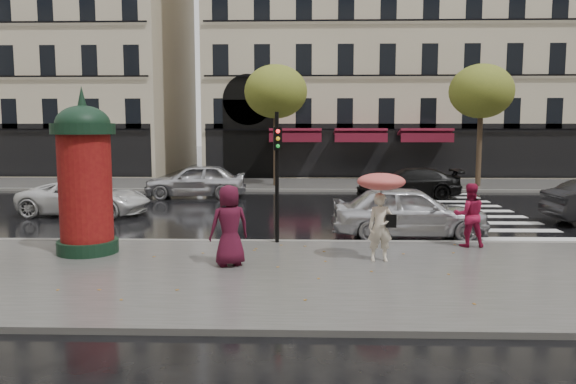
{
  "coord_description": "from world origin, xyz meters",
  "views": [
    {
      "loc": [
        -0.44,
        -12.63,
        3.36
      ],
      "look_at": [
        -0.86,
        1.5,
        1.69
      ],
      "focal_mm": 35.0,
      "sensor_mm": 36.0,
      "label": 1
    }
  ],
  "objects_px": {
    "traffic_light": "(277,164)",
    "car_silver": "(409,211)",
    "woman_red": "(469,215)",
    "morris_column": "(85,174)",
    "car_far_silver": "(195,181)",
    "car_white": "(85,198)",
    "man_burgundy": "(229,225)",
    "car_black": "(408,183)",
    "woman_umbrella": "(381,201)"
  },
  "relations": [
    {
      "from": "traffic_light",
      "to": "car_silver",
      "type": "bearing_deg",
      "value": 20.63
    },
    {
      "from": "woman_red",
      "to": "car_silver",
      "type": "distance_m",
      "value": 2.22
    },
    {
      "from": "morris_column",
      "to": "car_far_silver",
      "type": "xyz_separation_m",
      "value": [
        0.45,
        12.06,
        -1.34
      ]
    },
    {
      "from": "traffic_light",
      "to": "car_silver",
      "type": "height_order",
      "value": "traffic_light"
    },
    {
      "from": "car_white",
      "to": "morris_column",
      "type": "bearing_deg",
      "value": -153.12
    },
    {
      "from": "man_burgundy",
      "to": "car_far_silver",
      "type": "relative_size",
      "value": 0.4
    },
    {
      "from": "car_black",
      "to": "car_far_silver",
      "type": "relative_size",
      "value": 1.02
    },
    {
      "from": "car_white",
      "to": "car_far_silver",
      "type": "relative_size",
      "value": 1.02
    },
    {
      "from": "car_silver",
      "to": "car_white",
      "type": "bearing_deg",
      "value": 71.19
    },
    {
      "from": "traffic_light",
      "to": "car_black",
      "type": "bearing_deg",
      "value": 62.81
    },
    {
      "from": "car_silver",
      "to": "woman_red",
      "type": "bearing_deg",
      "value": -144.42
    },
    {
      "from": "car_white",
      "to": "car_black",
      "type": "xyz_separation_m",
      "value": [
        13.13,
        5.58,
        0.03
      ]
    },
    {
      "from": "car_silver",
      "to": "woman_umbrella",
      "type": "bearing_deg",
      "value": 159.4
    },
    {
      "from": "woman_umbrella",
      "to": "traffic_light",
      "type": "height_order",
      "value": "traffic_light"
    },
    {
      "from": "car_silver",
      "to": "car_white",
      "type": "relative_size",
      "value": 0.97
    },
    {
      "from": "woman_umbrella",
      "to": "morris_column",
      "type": "distance_m",
      "value": 7.45
    },
    {
      "from": "car_white",
      "to": "woman_red",
      "type": "bearing_deg",
      "value": -109.1
    },
    {
      "from": "woman_umbrella",
      "to": "car_white",
      "type": "bearing_deg",
      "value": 143.66
    },
    {
      "from": "man_burgundy",
      "to": "car_far_silver",
      "type": "xyz_separation_m",
      "value": [
        -3.38,
        13.3,
        -0.26
      ]
    },
    {
      "from": "woman_umbrella",
      "to": "morris_column",
      "type": "xyz_separation_m",
      "value": [
        -7.39,
        0.69,
        0.58
      ]
    },
    {
      "from": "morris_column",
      "to": "car_far_silver",
      "type": "relative_size",
      "value": 0.9
    },
    {
      "from": "woman_red",
      "to": "man_burgundy",
      "type": "bearing_deg",
      "value": 20.98
    },
    {
      "from": "car_far_silver",
      "to": "man_burgundy",
      "type": "bearing_deg",
      "value": 8.47
    },
    {
      "from": "car_far_silver",
      "to": "traffic_light",
      "type": "bearing_deg",
      "value": 16.41
    },
    {
      "from": "man_burgundy",
      "to": "traffic_light",
      "type": "height_order",
      "value": "traffic_light"
    },
    {
      "from": "woman_red",
      "to": "man_burgundy",
      "type": "distance_m",
      "value": 6.58
    },
    {
      "from": "man_burgundy",
      "to": "car_black",
      "type": "relative_size",
      "value": 0.39
    },
    {
      "from": "man_burgundy",
      "to": "car_white",
      "type": "distance_m",
      "value": 10.3
    },
    {
      "from": "woman_umbrella",
      "to": "car_white",
      "type": "relative_size",
      "value": 0.46
    },
    {
      "from": "woman_red",
      "to": "car_black",
      "type": "height_order",
      "value": "woman_red"
    },
    {
      "from": "morris_column",
      "to": "car_black",
      "type": "distance_m",
      "value": 16.2
    },
    {
      "from": "woman_red",
      "to": "car_far_silver",
      "type": "height_order",
      "value": "woman_red"
    },
    {
      "from": "woman_red",
      "to": "morris_column",
      "type": "bearing_deg",
      "value": 6.68
    },
    {
      "from": "woman_red",
      "to": "car_white",
      "type": "xyz_separation_m",
      "value": [
        -12.69,
        5.7,
        -0.31
      ]
    },
    {
      "from": "car_black",
      "to": "car_silver",
      "type": "bearing_deg",
      "value": -10.35
    },
    {
      "from": "woman_umbrella",
      "to": "woman_red",
      "type": "distance_m",
      "value": 3.18
    },
    {
      "from": "woman_umbrella",
      "to": "car_silver",
      "type": "bearing_deg",
      "value": 69.35
    },
    {
      "from": "morris_column",
      "to": "car_white",
      "type": "xyz_separation_m",
      "value": [
        -2.69,
        6.73,
        -1.48
      ]
    },
    {
      "from": "traffic_light",
      "to": "car_white",
      "type": "xyz_separation_m",
      "value": [
        -7.51,
        5.37,
        -1.65
      ]
    },
    {
      "from": "woman_red",
      "to": "traffic_light",
      "type": "xyz_separation_m",
      "value": [
        -5.19,
        0.33,
        1.34
      ]
    },
    {
      "from": "car_silver",
      "to": "car_white",
      "type": "distance_m",
      "value": 12.06
    },
    {
      "from": "woman_umbrella",
      "to": "man_burgundy",
      "type": "distance_m",
      "value": 3.64
    },
    {
      "from": "woman_red",
      "to": "morris_column",
      "type": "height_order",
      "value": "morris_column"
    },
    {
      "from": "man_burgundy",
      "to": "car_black",
      "type": "bearing_deg",
      "value": -140.93
    },
    {
      "from": "car_silver",
      "to": "car_black",
      "type": "relative_size",
      "value": 0.97
    },
    {
      "from": "woman_umbrella",
      "to": "traffic_light",
      "type": "bearing_deg",
      "value": 141.53
    },
    {
      "from": "car_silver",
      "to": "traffic_light",
      "type": "bearing_deg",
      "value": 110.68
    },
    {
      "from": "woman_red",
      "to": "car_silver",
      "type": "bearing_deg",
      "value": -53.67
    },
    {
      "from": "morris_column",
      "to": "car_silver",
      "type": "xyz_separation_m",
      "value": [
        8.72,
        2.83,
        -1.35
      ]
    },
    {
      "from": "morris_column",
      "to": "traffic_light",
      "type": "bearing_deg",
      "value": 15.76
    }
  ]
}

